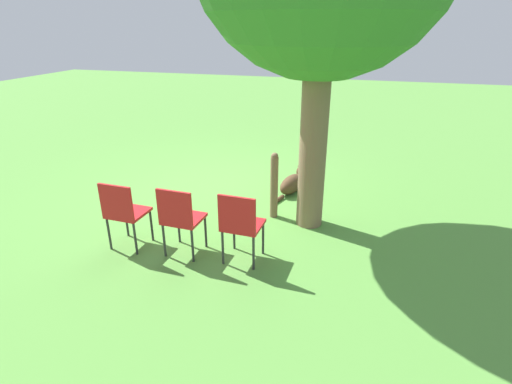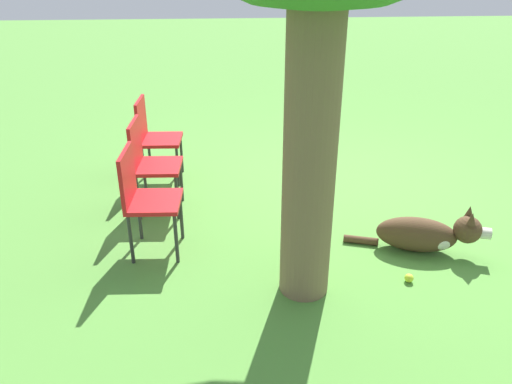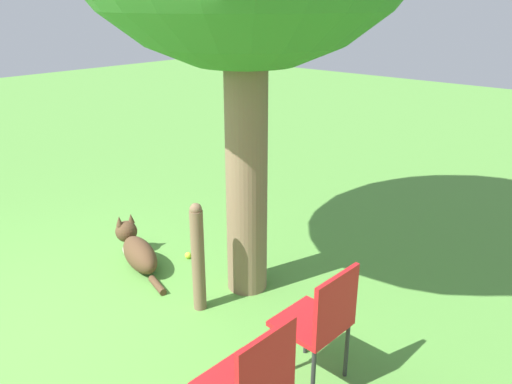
{
  "view_description": "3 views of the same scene",
  "coord_description": "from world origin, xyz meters",
  "px_view_note": "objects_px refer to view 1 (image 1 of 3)",
  "views": [
    {
      "loc": [
        5.64,
        2.16,
        2.66
      ],
      "look_at": [
        0.87,
        0.79,
        0.52
      ],
      "focal_mm": 28.0,
      "sensor_mm": 36.0,
      "label": 1
    },
    {
      "loc": [
        1.16,
        4.52,
        2.29
      ],
      "look_at": [
        0.87,
        0.74,
        0.45
      ],
      "focal_mm": 35.0,
      "sensor_mm": 36.0,
      "label": 2
    },
    {
      "loc": [
        3.3,
        -1.51,
        2.49
      ],
      "look_at": [
        0.69,
        1.47,
        0.97
      ],
      "focal_mm": 35.0,
      "sensor_mm": 36.0,
      "label": 3
    }
  ],
  "objects_px": {
    "red_chair_0": "(124,210)",
    "dog": "(294,182)",
    "fence_post": "(274,185)",
    "tennis_ball": "(316,198)",
    "red_chair_1": "(180,216)",
    "red_chair_2": "(241,223)"
  },
  "relations": [
    {
      "from": "dog",
      "to": "fence_post",
      "type": "relative_size",
      "value": 1.16
    },
    {
      "from": "red_chair_2",
      "to": "tennis_ball",
      "type": "xyz_separation_m",
      "value": [
        -2.04,
        0.61,
        -0.49
      ]
    },
    {
      "from": "dog",
      "to": "red_chair_2",
      "type": "relative_size",
      "value": 1.26
    },
    {
      "from": "fence_post",
      "to": "red_chair_0",
      "type": "xyz_separation_m",
      "value": [
        1.37,
        -1.56,
        0.03
      ]
    },
    {
      "from": "dog",
      "to": "red_chair_2",
      "type": "distance_m",
      "value": 2.36
    },
    {
      "from": "tennis_ball",
      "to": "dog",
      "type": "bearing_deg",
      "value": -124.35
    },
    {
      "from": "dog",
      "to": "red_chair_1",
      "type": "distance_m",
      "value": 2.57
    },
    {
      "from": "tennis_ball",
      "to": "red_chair_1",
      "type": "bearing_deg",
      "value": -32.89
    },
    {
      "from": "red_chair_2",
      "to": "fence_post",
      "type": "bearing_deg",
      "value": -1.16
    },
    {
      "from": "red_chair_1",
      "to": "red_chair_2",
      "type": "bearing_deg",
      "value": -84.13
    },
    {
      "from": "red_chair_1",
      "to": "tennis_ball",
      "type": "height_order",
      "value": "red_chair_1"
    },
    {
      "from": "red_chair_0",
      "to": "red_chair_1",
      "type": "bearing_deg",
      "value": -84.13
    },
    {
      "from": "red_chair_0",
      "to": "red_chair_1",
      "type": "height_order",
      "value": "same"
    },
    {
      "from": "red_chair_0",
      "to": "red_chair_2",
      "type": "relative_size",
      "value": 1.0
    },
    {
      "from": "red_chair_0",
      "to": "dog",
      "type": "bearing_deg",
      "value": -32.05
    },
    {
      "from": "red_chair_0",
      "to": "red_chair_1",
      "type": "relative_size",
      "value": 1.0
    },
    {
      "from": "fence_post",
      "to": "tennis_ball",
      "type": "relative_size",
      "value": 14.4
    },
    {
      "from": "red_chair_1",
      "to": "red_chair_2",
      "type": "distance_m",
      "value": 0.74
    },
    {
      "from": "dog",
      "to": "red_chair_2",
      "type": "height_order",
      "value": "red_chair_2"
    },
    {
      "from": "dog",
      "to": "tennis_ball",
      "type": "distance_m",
      "value": 0.52
    },
    {
      "from": "fence_post",
      "to": "red_chair_1",
      "type": "xyz_separation_m",
      "value": [
        1.33,
        -0.82,
        0.03
      ]
    },
    {
      "from": "red_chair_0",
      "to": "tennis_ball",
      "type": "distance_m",
      "value": 3.01
    }
  ]
}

